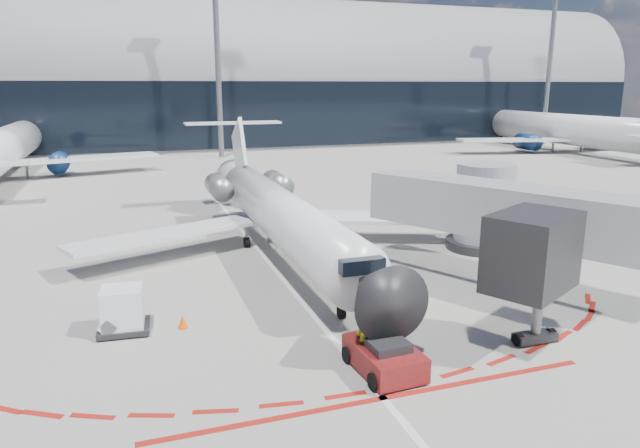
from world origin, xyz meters
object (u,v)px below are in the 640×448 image
object	(u,v)px
ramp_worker	(364,339)
uld_container	(123,310)
regional_jet	(277,211)
pushback_tug	(384,357)

from	to	relation	value
ramp_worker	uld_container	distance (m)	9.16
ramp_worker	regional_jet	bearing A→B (deg)	-107.58
pushback_tug	regional_jet	bearing A→B (deg)	86.07
ramp_worker	pushback_tug	bearing A→B (deg)	110.84
ramp_worker	uld_container	size ratio (longest dim) A/B	0.93
regional_jet	pushback_tug	distance (m)	14.53
uld_container	pushback_tug	bearing A→B (deg)	-32.65
pushback_tug	ramp_worker	world-z (taller)	ramp_worker
pushback_tug	uld_container	distance (m)	9.89
regional_jet	uld_container	distance (m)	11.87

